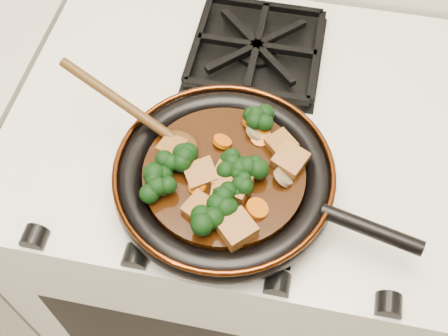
# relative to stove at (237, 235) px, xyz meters

# --- Properties ---
(stove) EXTENTS (0.76, 0.60, 0.90)m
(stove) POSITION_rel_stove_xyz_m (0.00, 0.00, 0.00)
(stove) COLOR beige
(stove) RESTS_ON ground
(burner_grate_front) EXTENTS (0.23, 0.23, 0.03)m
(burner_grate_front) POSITION_rel_stove_xyz_m (0.00, -0.14, 0.46)
(burner_grate_front) COLOR black
(burner_grate_front) RESTS_ON stove
(burner_grate_back) EXTENTS (0.23, 0.23, 0.03)m
(burner_grate_back) POSITION_rel_stove_xyz_m (0.00, 0.14, 0.46)
(burner_grate_back) COLOR black
(burner_grate_back) RESTS_ON stove
(skillet) EXTENTS (0.44, 0.32, 0.05)m
(skillet) POSITION_rel_stove_xyz_m (0.00, -0.15, 0.49)
(skillet) COLOR black
(skillet) RESTS_ON burner_grate_front
(braising_sauce) EXTENTS (0.23, 0.23, 0.02)m
(braising_sauce) POSITION_rel_stove_xyz_m (-0.00, -0.15, 0.50)
(braising_sauce) COLOR black
(braising_sauce) RESTS_ON skillet
(tofu_cube_0) EXTENTS (0.05, 0.05, 0.03)m
(tofu_cube_0) POSITION_rel_stove_xyz_m (0.01, -0.16, 0.52)
(tofu_cube_0) COLOR brown
(tofu_cube_0) RESTS_ON braising_sauce
(tofu_cube_1) EXTENTS (0.06, 0.06, 0.03)m
(tofu_cube_1) POSITION_rel_stove_xyz_m (-0.03, -0.17, 0.52)
(tofu_cube_1) COLOR brown
(tofu_cube_1) RESTS_ON braising_sauce
(tofu_cube_2) EXTENTS (0.06, 0.06, 0.02)m
(tofu_cube_2) POSITION_rel_stove_xyz_m (0.03, -0.24, 0.52)
(tofu_cube_2) COLOR brown
(tofu_cube_2) RESTS_ON braising_sauce
(tofu_cube_3) EXTENTS (0.04, 0.04, 0.02)m
(tofu_cube_3) POSITION_rel_stove_xyz_m (0.01, -0.18, 0.52)
(tofu_cube_3) COLOR brown
(tofu_cube_3) RESTS_ON braising_sauce
(tofu_cube_4) EXTENTS (0.05, 0.05, 0.03)m
(tofu_cube_4) POSITION_rel_stove_xyz_m (0.02, -0.17, 0.52)
(tofu_cube_4) COLOR brown
(tofu_cube_4) RESTS_ON braising_sauce
(tofu_cube_5) EXTENTS (0.05, 0.05, 0.03)m
(tofu_cube_5) POSITION_rel_stove_xyz_m (0.07, -0.09, 0.52)
(tofu_cube_5) COLOR brown
(tofu_cube_5) RESTS_ON braising_sauce
(tofu_cube_6) EXTENTS (0.05, 0.05, 0.03)m
(tofu_cube_6) POSITION_rel_stove_xyz_m (-0.02, -0.22, 0.52)
(tofu_cube_6) COLOR brown
(tofu_cube_6) RESTS_ON braising_sauce
(tofu_cube_7) EXTENTS (0.04, 0.05, 0.02)m
(tofu_cube_7) POSITION_rel_stove_xyz_m (-0.08, -0.13, 0.52)
(tofu_cube_7) COLOR brown
(tofu_cube_7) RESTS_ON braising_sauce
(tofu_cube_8) EXTENTS (0.06, 0.06, 0.03)m
(tofu_cube_8) POSITION_rel_stove_xyz_m (0.09, -0.12, 0.52)
(tofu_cube_8) COLOR brown
(tofu_cube_8) RESTS_ON braising_sauce
(broccoli_floret_0) EXTENTS (0.07, 0.06, 0.06)m
(broccoli_floret_0) POSITION_rel_stove_xyz_m (0.01, -0.15, 0.52)
(broccoli_floret_0) COLOR black
(broccoli_floret_0) RESTS_ON braising_sauce
(broccoli_floret_1) EXTENTS (0.07, 0.08, 0.06)m
(broccoli_floret_1) POSITION_rel_stove_xyz_m (-0.07, -0.15, 0.52)
(broccoli_floret_1) COLOR black
(broccoli_floret_1) RESTS_ON braising_sauce
(broccoli_floret_2) EXTENTS (0.07, 0.07, 0.07)m
(broccoli_floret_2) POSITION_rel_stove_xyz_m (0.03, -0.06, 0.52)
(broccoli_floret_2) COLOR black
(broccoli_floret_2) RESTS_ON braising_sauce
(broccoli_floret_3) EXTENTS (0.09, 0.08, 0.07)m
(broccoli_floret_3) POSITION_rel_stove_xyz_m (-0.08, -0.20, 0.52)
(broccoli_floret_3) COLOR black
(broccoli_floret_3) RESTS_ON braising_sauce
(broccoli_floret_4) EXTENTS (0.08, 0.09, 0.07)m
(broccoli_floret_4) POSITION_rel_stove_xyz_m (-0.09, -0.17, 0.52)
(broccoli_floret_4) COLOR black
(broccoli_floret_4) RESTS_ON braising_sauce
(broccoli_floret_5) EXTENTS (0.07, 0.07, 0.06)m
(broccoli_floret_5) POSITION_rel_stove_xyz_m (0.01, -0.20, 0.52)
(broccoli_floret_5) COLOR black
(broccoli_floret_5) RESTS_ON braising_sauce
(broccoli_floret_6) EXTENTS (0.08, 0.08, 0.07)m
(broccoli_floret_6) POSITION_rel_stove_xyz_m (0.04, -0.15, 0.52)
(broccoli_floret_6) COLOR black
(broccoli_floret_6) RESTS_ON braising_sauce
(broccoli_floret_7) EXTENTS (0.07, 0.08, 0.07)m
(broccoli_floret_7) POSITION_rel_stove_xyz_m (-0.01, -0.24, 0.52)
(broccoli_floret_7) COLOR black
(broccoli_floret_7) RESTS_ON braising_sauce
(broccoli_floret_8) EXTENTS (0.08, 0.08, 0.07)m
(broccoli_floret_8) POSITION_rel_stove_xyz_m (0.02, -0.17, 0.52)
(broccoli_floret_8) COLOR black
(broccoli_floret_8) RESTS_ON braising_sauce
(carrot_coin_0) EXTENTS (0.03, 0.03, 0.01)m
(carrot_coin_0) POSITION_rel_stove_xyz_m (-0.08, -0.14, 0.51)
(carrot_coin_0) COLOR #AE4804
(carrot_coin_0) RESTS_ON braising_sauce
(carrot_coin_1) EXTENTS (0.03, 0.03, 0.02)m
(carrot_coin_1) POSITION_rel_stove_xyz_m (-0.03, -0.18, 0.51)
(carrot_coin_1) COLOR #AE4804
(carrot_coin_1) RESTS_ON braising_sauce
(carrot_coin_2) EXTENTS (0.03, 0.03, 0.02)m
(carrot_coin_2) POSITION_rel_stove_xyz_m (0.02, -0.06, 0.51)
(carrot_coin_2) COLOR #AE4804
(carrot_coin_2) RESTS_ON braising_sauce
(carrot_coin_3) EXTENTS (0.03, 0.03, 0.02)m
(carrot_coin_3) POSITION_rel_stove_xyz_m (0.04, -0.08, 0.51)
(carrot_coin_3) COLOR #AE4804
(carrot_coin_3) RESTS_ON braising_sauce
(carrot_coin_4) EXTENTS (0.03, 0.03, 0.02)m
(carrot_coin_4) POSITION_rel_stove_xyz_m (-0.01, -0.10, 0.51)
(carrot_coin_4) COLOR #AE4804
(carrot_coin_4) RESTS_ON braising_sauce
(carrot_coin_5) EXTENTS (0.03, 0.03, 0.02)m
(carrot_coin_5) POSITION_rel_stove_xyz_m (0.06, -0.20, 0.51)
(carrot_coin_5) COLOR #AE4804
(carrot_coin_5) RESTS_ON braising_sauce
(mushroom_slice_0) EXTENTS (0.04, 0.04, 0.03)m
(mushroom_slice_0) POSITION_rel_stove_xyz_m (0.08, -0.15, 0.52)
(mushroom_slice_0) COLOR olive
(mushroom_slice_0) RESTS_ON braising_sauce
(mushroom_slice_1) EXTENTS (0.04, 0.04, 0.03)m
(mushroom_slice_1) POSITION_rel_stove_xyz_m (0.03, -0.23, 0.52)
(mushroom_slice_1) COLOR olive
(mushroom_slice_1) RESTS_ON braising_sauce
(mushroom_slice_2) EXTENTS (0.04, 0.04, 0.02)m
(mushroom_slice_2) POSITION_rel_stove_xyz_m (0.03, -0.07, 0.52)
(mushroom_slice_2) COLOR olive
(mushroom_slice_2) RESTS_ON braising_sauce
(wooden_spoon) EXTENTS (0.14, 0.07, 0.21)m
(wooden_spoon) POSITION_rel_stove_xyz_m (-0.12, -0.10, 0.53)
(wooden_spoon) COLOR #41290E
(wooden_spoon) RESTS_ON braising_sauce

